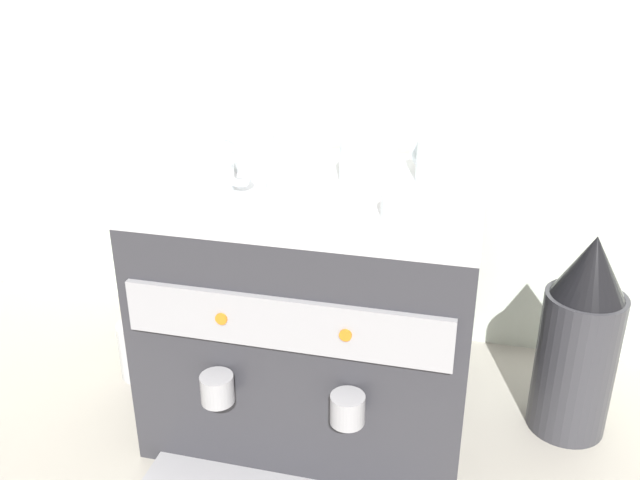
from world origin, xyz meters
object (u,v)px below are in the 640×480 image
at_px(ceramic_bowl_0, 294,191).
at_px(ceramic_bowl_1, 410,206).
at_px(espresso_machine, 319,305).
at_px(coffee_grinder, 579,341).
at_px(ceramic_bowl_2, 373,156).
at_px(milk_pitcher, 142,349).
at_px(ceramic_cup_4, 214,168).
at_px(ceramic_cup_2, 358,160).
at_px(ceramic_cup_3, 437,160).
at_px(ceramic_cup_0, 308,145).
at_px(ceramic_cup_1, 251,149).

relative_size(ceramic_bowl_0, ceramic_bowl_1, 1.01).
distance_m(espresso_machine, ceramic_bowl_1, 0.33).
bearing_deg(coffee_grinder, ceramic_bowl_2, 168.23).
relative_size(coffee_grinder, milk_pitcher, 3.25).
bearing_deg(ceramic_cup_4, ceramic_bowl_0, -8.31).
bearing_deg(ceramic_cup_4, coffee_grinder, 10.35).
distance_m(ceramic_bowl_0, ceramic_bowl_2, 0.25).
relative_size(espresso_machine, ceramic_cup_2, 5.68).
xyz_separation_m(ceramic_bowl_2, coffee_grinder, (0.42, -0.09, -0.31)).
bearing_deg(ceramic_cup_2, ceramic_bowl_1, -53.02).
bearing_deg(ceramic_cup_2, coffee_grinder, 2.45).
bearing_deg(ceramic_cup_3, ceramic_bowl_0, -143.39).
distance_m(espresso_machine, ceramic_bowl_0, 0.28).
height_order(ceramic_cup_4, ceramic_bowl_1, ceramic_cup_4).
xyz_separation_m(ceramic_cup_0, ceramic_cup_2, (0.11, -0.07, 0.00)).
bearing_deg(ceramic_cup_4, ceramic_bowl_2, 40.45).
bearing_deg(ceramic_cup_2, ceramic_bowl_0, -123.90).
bearing_deg(ceramic_cup_3, ceramic_bowl_2, 153.35).
bearing_deg(ceramic_cup_2, ceramic_cup_1, 173.04).
bearing_deg(ceramic_cup_1, coffee_grinder, -0.68).
height_order(ceramic_cup_2, coffee_grinder, ceramic_cup_2).
height_order(ceramic_cup_2, ceramic_cup_3, ceramic_cup_2).
bearing_deg(ceramic_bowl_0, milk_pitcher, 165.25).
height_order(ceramic_cup_3, milk_pitcher, ceramic_cup_3).
bearing_deg(ceramic_cup_2, ceramic_cup_0, 146.61).
xyz_separation_m(ceramic_cup_3, ceramic_cup_4, (-0.38, -0.14, 0.00)).
bearing_deg(espresso_machine, ceramic_cup_0, 113.99).
bearing_deg(espresso_machine, ceramic_cup_1, 155.56).
bearing_deg(ceramic_bowl_2, coffee_grinder, -11.77).
xyz_separation_m(ceramic_cup_0, ceramic_bowl_2, (0.12, 0.03, -0.02)).
distance_m(ceramic_cup_3, ceramic_cup_4, 0.40).
bearing_deg(coffee_grinder, ceramic_cup_2, -177.55).
distance_m(ceramic_cup_2, ceramic_bowl_2, 0.11).
bearing_deg(coffee_grinder, milk_pitcher, -177.30).
bearing_deg(ceramic_cup_4, ceramic_bowl_1, -7.96).
height_order(espresso_machine, ceramic_bowl_1, ceramic_bowl_1).
height_order(ceramic_cup_1, ceramic_cup_4, ceramic_cup_1).
height_order(ceramic_cup_3, coffee_grinder, ceramic_cup_3).
height_order(ceramic_bowl_2, milk_pitcher, ceramic_bowl_2).
bearing_deg(ceramic_bowl_2, ceramic_bowl_0, -112.02).
distance_m(espresso_machine, ceramic_cup_4, 0.34).
height_order(ceramic_cup_1, ceramic_bowl_0, ceramic_cup_1).
bearing_deg(espresso_machine, ceramic_cup_2, 35.25).
relative_size(espresso_machine, ceramic_bowl_2, 6.15).
relative_size(ceramic_cup_0, ceramic_cup_4, 0.86).
bearing_deg(ceramic_cup_3, milk_pitcher, -173.94).
height_order(ceramic_bowl_2, coffee_grinder, ceramic_bowl_2).
relative_size(ceramic_cup_0, ceramic_bowl_1, 1.08).
relative_size(ceramic_cup_1, ceramic_bowl_1, 1.28).
bearing_deg(ceramic_bowl_1, ceramic_cup_2, 126.98).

